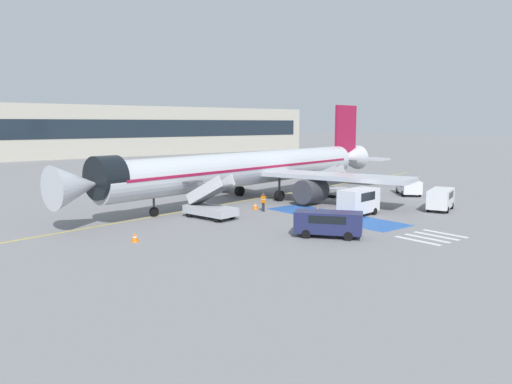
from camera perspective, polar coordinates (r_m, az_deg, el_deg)
ground_plane at (r=52.59m, az=-2.01°, el=-1.08°), size 600.00×600.00×0.00m
apron_leadline_yellow at (r=53.47m, az=-0.86°, el=-0.93°), size 78.69×14.03×0.01m
apron_stand_patch_blue at (r=44.68m, az=8.90°, el=-2.76°), size 4.22×13.70×0.01m
apron_walkway_bar_0 at (r=36.91m, az=17.96°, el=-5.31°), size 0.44×3.60×0.01m
apron_walkway_bar_1 at (r=37.90m, az=18.95°, el=-5.01°), size 0.44×3.60×0.01m
apron_walkway_bar_2 at (r=38.90m, az=19.89°, el=-4.73°), size 0.44×3.60×0.01m
apron_walkway_bar_3 at (r=39.92m, az=20.78°, el=-4.46°), size 0.44×3.60×0.01m
airliner at (r=53.58m, az=-0.37°, el=2.69°), size 44.91×32.78×10.55m
boarding_stairs_forward at (r=43.34m, az=-5.29°, el=-1.72°), size 3.00×5.48×3.92m
boarding_stairs_aft at (r=57.12m, az=7.78°, el=0.52°), size 3.00×5.48×3.62m
fuel_tanker at (r=73.96m, az=-8.64°, el=2.74°), size 10.07×3.04×3.34m
service_van_0 at (r=59.88m, az=17.04°, el=0.70°), size 4.55×4.68×1.73m
service_van_1 at (r=36.39m, az=8.27°, el=-3.37°), size 4.36×4.95×1.86m
service_van_2 at (r=50.16m, az=20.36°, el=-0.62°), size 4.71×3.27×2.00m
service_van_3 at (r=45.25m, az=11.66°, el=-0.89°), size 4.43×2.44×2.39m
baggage_cart at (r=54.48m, az=12.75°, el=-0.69°), size 2.90×2.12×0.87m
ground_crew_0 at (r=52.39m, az=5.20°, el=-0.03°), size 0.47×0.46×1.74m
ground_crew_1 at (r=46.41m, az=0.84°, el=-1.06°), size 0.33×0.47×1.69m
traffic_cone_0 at (r=46.12m, az=7.06°, el=-2.02°), size 0.54×0.54×0.60m
traffic_cone_1 at (r=47.86m, az=-0.09°, el=-1.56°), size 0.60×0.60×0.66m
traffic_cone_2 at (r=35.77m, az=-13.67°, el=-5.04°), size 0.57×0.57×0.64m
terminal_building at (r=129.85m, az=-18.67°, el=6.60°), size 132.48×12.10×12.51m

